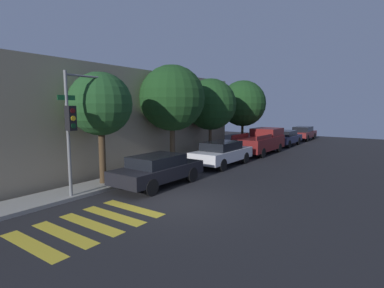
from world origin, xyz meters
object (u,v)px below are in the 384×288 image
at_px(tree_midblock, 172,98).
at_px(tree_far_end, 210,104).
at_px(sedan_near_corner, 158,169).
at_px(tree_near_corner, 100,104).
at_px(sedan_tail_of_row, 303,133).
at_px(traffic_light_pole, 80,112).
at_px(pickup_truck, 261,141).
at_px(tree_behind_truck, 243,104).
at_px(sedan_middle, 222,153).
at_px(sedan_far_end, 285,138).

distance_m(tree_midblock, tree_far_end, 4.07).
bearing_deg(sedan_near_corner, tree_near_corner, 125.98).
bearing_deg(sedan_tail_of_row, tree_near_corner, 175.41).
relative_size(traffic_light_pole, pickup_truck, 0.89).
bearing_deg(sedan_near_corner, tree_behind_truck, 8.98).
height_order(sedan_middle, tree_far_end, tree_far_end).
height_order(sedan_near_corner, sedan_far_end, sedan_far_end).
xyz_separation_m(sedan_middle, pickup_truck, (5.89, -0.00, 0.17)).
bearing_deg(pickup_truck, sedan_middle, 180.00).
relative_size(sedan_middle, sedan_far_end, 0.99).
relative_size(pickup_truck, sedan_far_end, 1.15).
xyz_separation_m(traffic_light_pole, tree_far_end, (10.40, 0.69, 0.38)).
bearing_deg(tree_near_corner, tree_midblock, 0.00).
distance_m(sedan_far_end, tree_midblock, 14.19).
height_order(traffic_light_pole, sedan_far_end, traffic_light_pole).
height_order(pickup_truck, tree_midblock, tree_midblock).
bearing_deg(tree_behind_truck, tree_midblock, 180.00).
height_order(sedan_near_corner, tree_midblock, tree_midblock).
bearing_deg(tree_behind_truck, pickup_truck, -114.00).
height_order(sedan_middle, tree_midblock, tree_midblock).
distance_m(traffic_light_pole, sedan_far_end, 20.22).
bearing_deg(tree_near_corner, traffic_light_pole, -154.87).
xyz_separation_m(sedan_middle, tree_midblock, (-2.22, 1.96, 3.18)).
bearing_deg(tree_midblock, tree_far_end, 0.00).
bearing_deg(tree_midblock, tree_behind_truck, 0.00).
bearing_deg(sedan_tail_of_row, tree_midblock, 174.28).
bearing_deg(sedan_tail_of_row, tree_behind_truck, 169.51).
relative_size(sedan_far_end, sedan_tail_of_row, 1.05).
bearing_deg(tree_near_corner, tree_far_end, 0.00).
bearing_deg(tree_near_corner, sedan_far_end, -6.04).
xyz_separation_m(sedan_middle, sedan_far_end, (11.47, 0.00, -0.02)).
relative_size(sedan_middle, tree_far_end, 0.86).
relative_size(traffic_light_pole, sedan_tail_of_row, 1.07).
height_order(sedan_far_end, sedan_tail_of_row, sedan_tail_of_row).
height_order(sedan_middle, tree_near_corner, tree_near_corner).
distance_m(traffic_light_pole, pickup_truck, 14.69).
distance_m(tree_near_corner, tree_far_end, 8.92).
xyz_separation_m(traffic_light_pole, sedan_middle, (8.56, -1.27, -2.49)).
bearing_deg(sedan_far_end, sedan_near_corner, 180.00).
relative_size(pickup_truck, tree_near_corner, 1.08).
relative_size(sedan_middle, pickup_truck, 0.86).
bearing_deg(sedan_middle, traffic_light_pole, 171.58).
bearing_deg(sedan_far_end, tree_near_corner, 173.96).
distance_m(tree_far_end, tree_behind_truck, 4.92).
xyz_separation_m(traffic_light_pole, sedan_far_end, (20.03, -1.27, -2.52)).
relative_size(sedan_near_corner, sedan_tail_of_row, 0.99).
bearing_deg(tree_midblock, sedan_tail_of_row, -5.72).
xyz_separation_m(sedan_near_corner, tree_far_end, (7.49, 1.96, 2.90)).
bearing_deg(tree_far_end, pickup_truck, -25.87).
height_order(sedan_near_corner, tree_far_end, tree_far_end).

